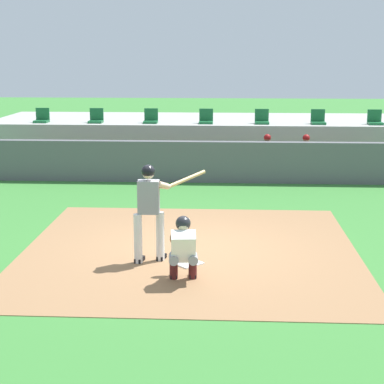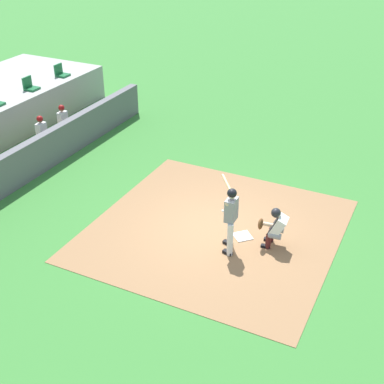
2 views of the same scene
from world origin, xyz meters
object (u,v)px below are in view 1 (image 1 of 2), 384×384
Objects in this scene: catcher_crouched at (183,246)px; stadium_seat_4 at (262,120)px; dugout_player_1 at (306,155)px; stadium_seat_3 at (206,119)px; home_plate at (187,263)px; dugout_player_0 at (267,155)px; stadium_seat_1 at (96,119)px; stadium_seat_0 at (42,118)px; batter_at_plate at (150,207)px; stadium_seat_6 at (375,120)px; stadium_seat_5 at (318,120)px; stadium_seat_2 at (151,119)px.

stadium_seat_4 reaches higher than catcher_crouched.
dugout_player_1 is 2.71× the size of stadium_seat_3.
dugout_player_0 is (1.93, 8.14, 0.65)m from home_plate.
dugout_player_0 is 6.06m from stadium_seat_1.
stadium_seat_0 is 1.00× the size of stadium_seat_4.
home_plate is at bearing -8.53° from batter_at_plate.
stadium_seat_0 is 1.00× the size of stadium_seat_1.
catcher_crouched is 3.76× the size of stadium_seat_0.
batter_at_plate is 3.76× the size of stadium_seat_6.
home_plate is at bearing -90.00° from stadium_seat_3.
stadium_seat_0 is at bearing 115.92° from batter_at_plate.
stadium_seat_5 is (7.43, 0.00, 0.00)m from stadium_seat_1.
stadium_seat_2 reaches higher than batter_at_plate.
stadium_seat_4 is (5.57, 0.00, 0.00)m from stadium_seat_1.
stadium_seat_2 is at bearing 180.00° from stadium_seat_3.
batter_at_plate is 3.76× the size of stadium_seat_4.
batter_at_plate is 11.87m from stadium_seat_6.
stadium_seat_1 is (-3.04, 10.08, 0.50)m from batter_at_plate.
catcher_crouched is 3.76× the size of stadium_seat_4.
dugout_player_0 is 1.17m from dugout_player_1.
batter_at_plate is 10.11m from stadium_seat_3.
stadium_seat_0 is (-8.67, 2.03, 0.86)m from dugout_player_1.
stadium_seat_3 is at bearing 89.87° from catcher_crouched.
batter_at_plate is at bearing -107.93° from dugout_player_0.
stadium_seat_4 is (1.86, 10.18, 1.51)m from home_plate.
stadium_seat_6 is at bearing 29.19° from dugout_player_0.
stadium_seat_6 is at bearing 0.00° from stadium_seat_5.
catcher_crouched is 11.67m from stadium_seat_5.
stadium_seat_5 and stadium_seat_6 have the same top height.
stadium_seat_2 is at bearing 96.70° from batter_at_plate.
stadium_seat_2 and stadium_seat_3 have the same top height.
home_plate is 0.92× the size of stadium_seat_3.
catcher_crouched is 12.37m from stadium_seat_0.
stadium_seat_4 is at bearing 0.00° from stadium_seat_0.
stadium_seat_4 is (2.53, 10.08, 0.50)m from batter_at_plate.
home_plate is at bearing -79.66° from stadium_seat_2.
home_plate is 10.46m from stadium_seat_4.
dugout_player_0 is 2.71× the size of stadium_seat_5.
batter_at_plate is at bearing 124.50° from catcher_crouched.
stadium_seat_2 is 3.71m from stadium_seat_4.
stadium_seat_6 reaches higher than batter_at_plate.
stadium_seat_4 is at bearing 180.00° from stadium_seat_5.
home_plate is 11.70m from stadium_seat_6.
stadium_seat_1 is 9.29m from stadium_seat_6.
stadium_seat_3 is (-1.93, 2.03, 0.86)m from dugout_player_0.
stadium_seat_2 is (1.86, 0.00, 0.00)m from stadium_seat_1.
stadium_seat_2 reaches higher than dugout_player_1.
stadium_seat_5 is (3.74, 11.02, 0.93)m from catcher_crouched.
dugout_player_0 is 2.71× the size of stadium_seat_2.
stadium_seat_1 and stadium_seat_5 have the same top height.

